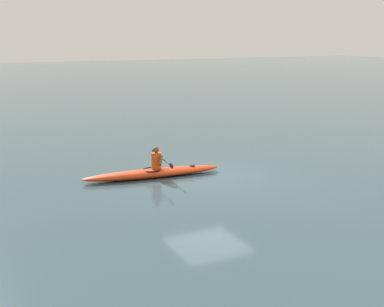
# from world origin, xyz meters

# --- Properties ---
(ground_plane) EXTENTS (160.00, 160.00, 0.00)m
(ground_plane) POSITION_xyz_m (0.00, 0.00, 0.00)
(ground_plane) COLOR #334C56
(kayak) EXTENTS (4.79, 1.16, 0.28)m
(kayak) POSITION_xyz_m (1.71, -0.78, 0.14)
(kayak) COLOR red
(kayak) RESTS_ON ground
(kayaker) EXTENTS (0.51, 2.43, 0.77)m
(kayaker) POSITION_xyz_m (1.55, -0.77, 0.61)
(kayaker) COLOR #E04C14
(kayaker) RESTS_ON kayak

